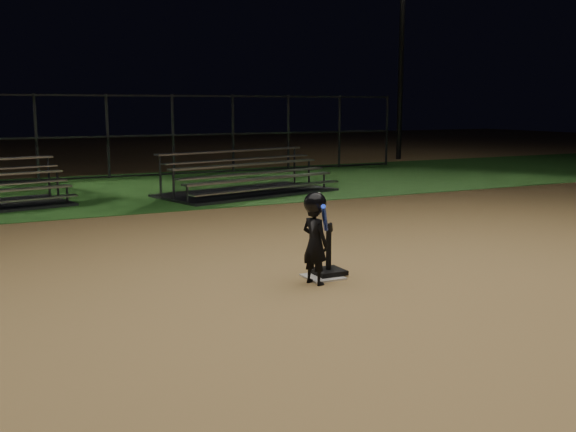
{
  "coord_description": "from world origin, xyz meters",
  "views": [
    {
      "loc": [
        -4.09,
        -7.19,
        2.18
      ],
      "look_at": [
        0.0,
        1.0,
        0.65
      ],
      "focal_mm": 41.58,
      "sensor_mm": 36.0,
      "label": 1
    }
  ],
  "objects_px": {
    "bleacher_right": "(248,185)",
    "light_pole_right": "(403,33)",
    "child_batter": "(315,235)",
    "batting_tee": "(328,265)",
    "home_plate": "(323,277)"
  },
  "relations": [
    {
      "from": "bleacher_right",
      "to": "home_plate",
      "type": "bearing_deg",
      "value": -120.03
    },
    {
      "from": "batting_tee",
      "to": "child_batter",
      "type": "bearing_deg",
      "value": -142.19
    },
    {
      "from": "child_batter",
      "to": "bleacher_right",
      "type": "bearing_deg",
      "value": -36.23
    },
    {
      "from": "home_plate",
      "to": "bleacher_right",
      "type": "xyz_separation_m",
      "value": [
        2.31,
        7.86,
        0.21
      ]
    },
    {
      "from": "batting_tee",
      "to": "child_batter",
      "type": "xyz_separation_m",
      "value": [
        -0.35,
        -0.27,
        0.47
      ]
    },
    {
      "from": "batting_tee",
      "to": "bleacher_right",
      "type": "relative_size",
      "value": 0.14
    },
    {
      "from": "home_plate",
      "to": "child_batter",
      "type": "height_order",
      "value": "child_batter"
    },
    {
      "from": "child_batter",
      "to": "batting_tee",
      "type": "bearing_deg",
      "value": -70.91
    },
    {
      "from": "bleacher_right",
      "to": "light_pole_right",
      "type": "distance_m",
      "value": 12.9
    },
    {
      "from": "child_batter",
      "to": "light_pole_right",
      "type": "xyz_separation_m",
      "value": [
        12.24,
        15.16,
        4.34
      ]
    },
    {
      "from": "bleacher_right",
      "to": "child_batter",
      "type": "bearing_deg",
      "value": -121.15
    },
    {
      "from": "batting_tee",
      "to": "child_batter",
      "type": "relative_size",
      "value": 0.58
    },
    {
      "from": "home_plate",
      "to": "child_batter",
      "type": "distance_m",
      "value": 0.68
    },
    {
      "from": "child_batter",
      "to": "light_pole_right",
      "type": "distance_m",
      "value": 19.96
    },
    {
      "from": "home_plate",
      "to": "light_pole_right",
      "type": "relative_size",
      "value": 0.05
    }
  ]
}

